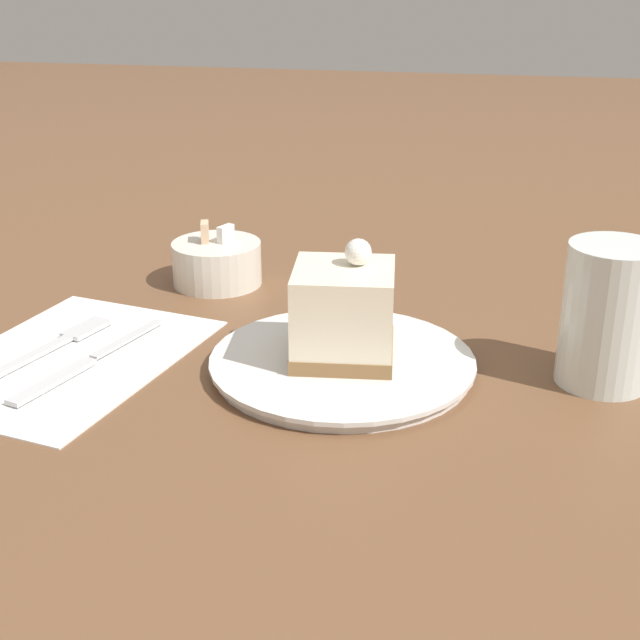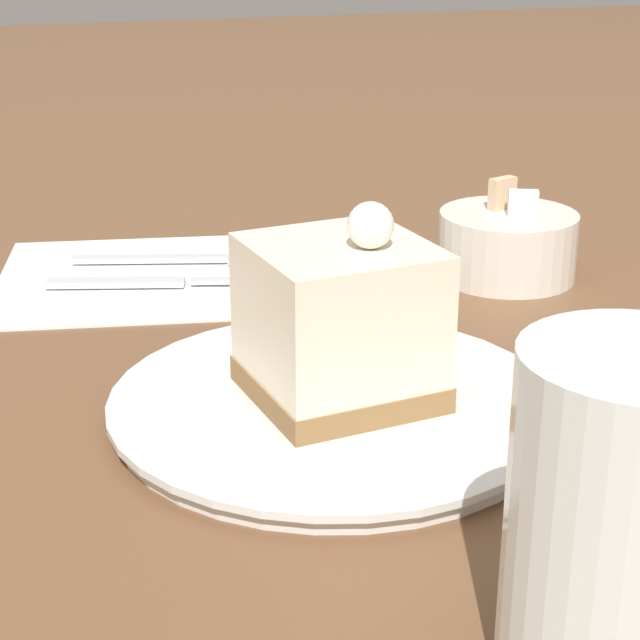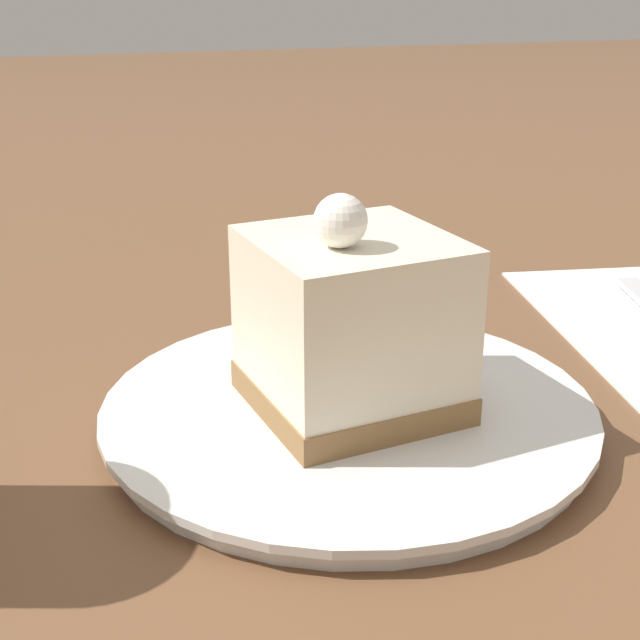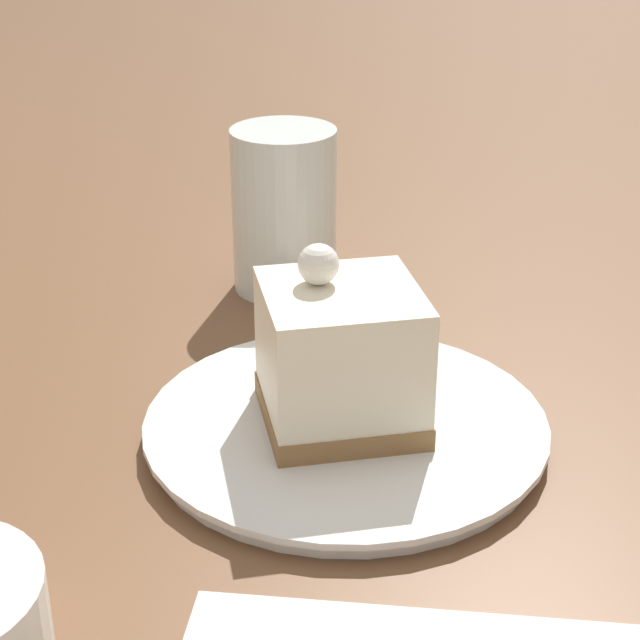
{
  "view_description": "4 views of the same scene",
  "coord_description": "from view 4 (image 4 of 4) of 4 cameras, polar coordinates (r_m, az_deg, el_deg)",
  "views": [
    {
      "loc": [
        0.12,
        -0.7,
        0.34
      ],
      "look_at": [
        -0.02,
        -0.01,
        0.04
      ],
      "focal_mm": 50.0,
      "sensor_mm": 36.0,
      "label": 1
    },
    {
      "loc": [
        0.46,
        -0.17,
        0.24
      ],
      "look_at": [
        -0.01,
        -0.02,
        0.05
      ],
      "focal_mm": 60.0,
      "sensor_mm": 36.0,
      "label": 2
    },
    {
      "loc": [
        0.13,
        0.33,
        0.2
      ],
      "look_at": [
        0.01,
        -0.03,
        0.05
      ],
      "focal_mm": 50.0,
      "sensor_mm": 36.0,
      "label": 3
    },
    {
      "loc": [
        -0.52,
        0.04,
        0.32
      ],
      "look_at": [
        0.01,
        -0.0,
        0.07
      ],
      "focal_mm": 60.0,
      "sensor_mm": 36.0,
      "label": 4
    }
  ],
  "objects": [
    {
      "name": "cake_slice",
      "position": [
        0.58,
        1.14,
        -2.05
      ],
      "size": [
        0.1,
        0.1,
        0.1
      ],
      "rotation": [
        0.0,
        0.0,
        0.12
      ],
      "color": "olive",
      "rests_on": "plate"
    },
    {
      "name": "ground_plane",
      "position": [
        0.61,
        -0.01,
        -6.33
      ],
      "size": [
        4.0,
        4.0,
        0.0
      ],
      "primitive_type": "plane",
      "color": "brown"
    },
    {
      "name": "plate",
      "position": [
        0.6,
        1.42,
        -5.94
      ],
      "size": [
        0.23,
        0.23,
        0.01
      ],
      "color": "silver",
      "rests_on": "ground_plane"
    },
    {
      "name": "drinking_glass",
      "position": [
        0.78,
        -1.92,
        5.88
      ],
      "size": [
        0.08,
        0.08,
        0.12
      ],
      "color": "silver",
      "rests_on": "ground_plane"
    }
  ]
}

